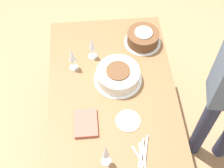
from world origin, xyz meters
TOP-DOWN VIEW (x-y plane):
  - ground_plane at (0.00, 0.00)m, footprint 12.00×12.00m
  - dining_table at (0.00, 0.00)m, footprint 1.35×0.89m
  - cake_center_white at (0.07, -0.05)m, footprint 0.34×0.34m
  - cake_front_chocolate at (0.41, -0.27)m, footprint 0.28×0.28m
  - wine_glass_near at (0.30, 0.12)m, footprint 0.07×0.07m
  - wine_glass_far at (0.21, 0.26)m, footprint 0.06×0.06m
  - wine_glass_extra at (-0.53, 0.08)m, footprint 0.06×0.06m
  - dessert_plate_left at (-0.27, -0.08)m, footprint 0.17×0.17m
  - fork_pile at (-0.50, -0.14)m, footprint 0.22×0.11m
  - napkin_stack at (-0.27, 0.19)m, footprint 0.20×0.15m

SIDE VIEW (x-z plane):
  - ground_plane at x=0.00m, z-range 0.00..0.00m
  - dining_table at x=0.00m, z-range 0.25..1.00m
  - dessert_plate_left at x=-0.27m, z-range 0.75..0.75m
  - fork_pile at x=-0.50m, z-range 0.75..0.77m
  - napkin_stack at x=-0.27m, z-range 0.75..0.77m
  - cake_center_white at x=0.07m, z-range 0.74..0.85m
  - cake_front_chocolate at x=0.41m, z-range 0.74..0.86m
  - wine_glass_near at x=0.30m, z-range 0.78..0.98m
  - wine_glass_far at x=0.21m, z-range 0.78..0.98m
  - wine_glass_extra at x=-0.53m, z-range 0.79..1.01m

